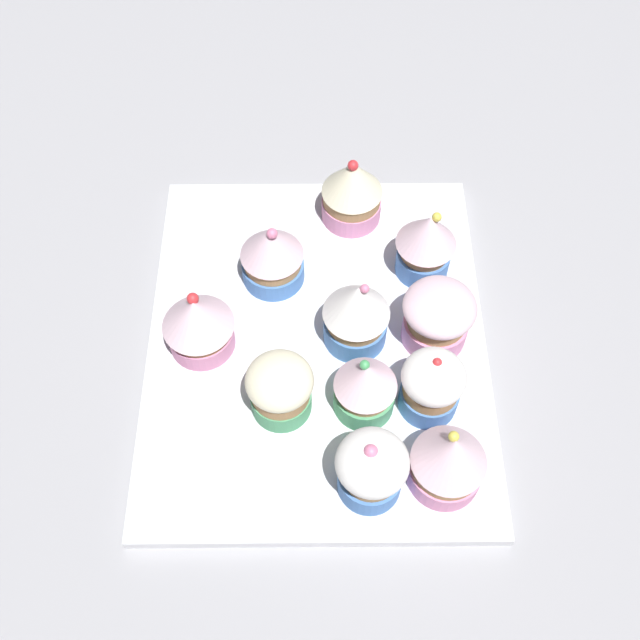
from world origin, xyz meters
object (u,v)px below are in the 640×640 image
(cupcake_7, at_px, (355,191))
(cupcake_10, at_px, (201,323))
(cupcake_0, at_px, (452,460))
(baking_tray, at_px, (320,340))
(cupcake_8, at_px, (283,388))
(cupcake_3, at_px, (429,243))
(cupcake_9, at_px, (275,254))
(cupcake_6, at_px, (359,310))
(cupcake_2, at_px, (441,319))
(cupcake_5, at_px, (368,386))
(cupcake_4, at_px, (375,469))
(cupcake_1, at_px, (435,385))

(cupcake_7, distance_m, cupcake_10, 0.21)
(cupcake_0, bearing_deg, baking_tray, 37.24)
(cupcake_10, bearing_deg, cupcake_7, -42.87)
(cupcake_0, xyz_separation_m, cupcake_8, (0.07, 0.14, -0.00))
(cupcake_3, xyz_separation_m, cupcake_9, (-0.01, 0.15, -0.01))
(cupcake_6, relative_size, cupcake_8, 1.29)
(cupcake_3, relative_size, cupcake_10, 1.15)
(cupcake_9, bearing_deg, cupcake_7, -45.18)
(cupcake_2, xyz_separation_m, cupcake_3, (0.08, 0.00, 0.01))
(baking_tray, bearing_deg, cupcake_3, -53.01)
(cupcake_6, height_order, cupcake_8, cupcake_6)
(cupcake_5, relative_size, cupcake_6, 0.87)
(cupcake_4, bearing_deg, cupcake_0, -83.53)
(cupcake_0, xyz_separation_m, cupcake_10, (0.13, 0.21, -0.00))
(cupcake_3, bearing_deg, cupcake_5, 156.97)
(cupcake_1, distance_m, cupcake_6, 0.10)
(cupcake_1, bearing_deg, cupcake_6, 40.72)
(cupcake_1, relative_size, cupcake_7, 0.88)
(cupcake_5, height_order, cupcake_9, cupcake_9)
(cupcake_7, bearing_deg, cupcake_8, 162.80)
(baking_tray, bearing_deg, cupcake_8, 155.90)
(cupcake_8, bearing_deg, cupcake_7, -17.20)
(cupcake_8, bearing_deg, cupcake_6, -42.24)
(cupcake_0, height_order, cupcake_7, cupcake_7)
(cupcake_7, bearing_deg, baking_tray, 166.33)
(baking_tray, relative_size, cupcake_0, 5.02)
(baking_tray, bearing_deg, cupcake_4, -163.70)
(cupcake_1, height_order, cupcake_7, cupcake_7)
(cupcake_1, relative_size, cupcake_3, 0.86)
(cupcake_9, bearing_deg, cupcake_6, -130.98)
(cupcake_6, bearing_deg, cupcake_10, 93.39)
(cupcake_6, distance_m, cupcake_7, 0.15)
(cupcake_5, height_order, cupcake_6, cupcake_6)
(cupcake_2, relative_size, cupcake_3, 0.81)
(baking_tray, relative_size, cupcake_6, 4.64)
(cupcake_0, distance_m, cupcake_3, 0.22)
(cupcake_7, bearing_deg, cupcake_4, -178.74)
(cupcake_5, bearing_deg, cupcake_0, -136.48)
(cupcake_4, bearing_deg, cupcake_8, 45.09)
(cupcake_3, relative_size, cupcake_9, 1.08)
(cupcake_2, height_order, cupcake_3, cupcake_3)
(cupcake_0, bearing_deg, cupcake_1, 6.31)
(cupcake_0, relative_size, cupcake_10, 1.08)
(cupcake_9, bearing_deg, cupcake_10, 139.70)
(cupcake_9, bearing_deg, baking_tray, -148.77)
(cupcake_3, distance_m, cupcake_10, 0.23)
(baking_tray, distance_m, cupcake_5, 0.09)
(cupcake_2, relative_size, cupcake_9, 0.87)
(baking_tray, distance_m, cupcake_9, 0.09)
(cupcake_9, relative_size, cupcake_10, 1.07)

